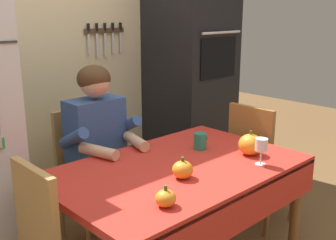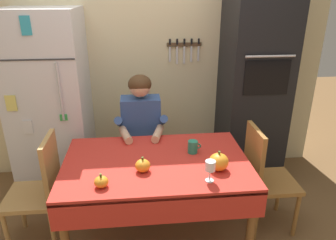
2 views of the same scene
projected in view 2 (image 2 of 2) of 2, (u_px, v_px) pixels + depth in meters
The scene contains 13 objects.
back_wall_assembly at pixel (152, 55), 3.34m from camera, with size 3.70×0.13×2.60m.
refrigerator at pixel (52, 106), 3.04m from camera, with size 0.68×0.71×1.80m.
wall_oven at pixel (253, 84), 3.20m from camera, with size 0.60×0.64×2.10m.
dining_table at pixel (156, 172), 2.41m from camera, with size 1.40×0.90×0.74m.
chair_behind_person at pixel (142, 143), 3.18m from camera, with size 0.40×0.40×0.93m.
seated_person at pixel (141, 130), 2.92m from camera, with size 0.47×0.55×1.25m.
chair_right_side at pixel (263, 174), 2.64m from camera, with size 0.40×0.40×0.93m.
chair_left_side at pixel (41, 187), 2.47m from camera, with size 0.40×0.40×0.93m.
coffee_mug at pixel (193, 147), 2.50m from camera, with size 0.11×0.08×0.10m.
wine_glass at pixel (210, 167), 2.10m from camera, with size 0.07×0.07×0.15m.
pumpkin_large at pixel (219, 162), 2.26m from camera, with size 0.14×0.14×0.15m.
pumpkin_medium at pixel (101, 182), 2.07m from camera, with size 0.09×0.09×0.10m.
pumpkin_small at pixel (143, 166), 2.24m from camera, with size 0.11×0.11×0.11m.
Camera 2 is at (-0.12, -2.00, 1.94)m, focal length 33.87 mm.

